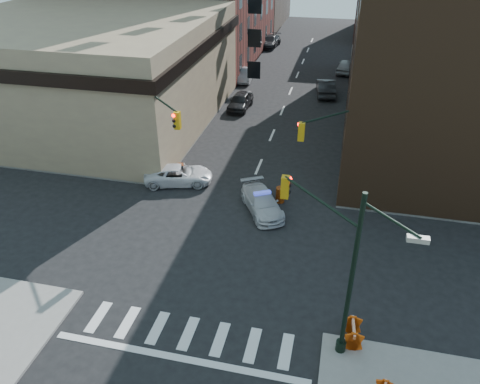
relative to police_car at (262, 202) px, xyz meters
The scene contains 24 objects.
ground 4.32m from the police_car, 108.62° to the right, with size 140.00×140.00×0.00m, color black.
sidewalk_nw 37.66m from the police_car, 130.32° to the left, with size 34.00×54.50×0.15m, color gray.
bank_building 22.52m from the police_car, 145.84° to the left, with size 22.00×22.00×9.00m, color #968462.
commercial_row_ne 22.72m from the police_car, 57.77° to the left, with size 14.00×34.00×14.00m, color #452D1B.
signal_pole_se 11.36m from the police_car, 63.95° to the right, with size 5.40×5.27×8.00m.
signal_pole_nw 8.20m from the police_car, 169.83° to the left, with size 3.58×3.67×8.00m.
signal_pole_ne 5.94m from the police_car, 16.31° to the left, with size 3.67×3.58×8.00m.
tree_ne_near 22.97m from the police_car, 74.38° to the left, with size 3.00×3.00×4.85m.
tree_ne_far 30.71m from the police_car, 78.42° to the left, with size 3.00×3.00×4.85m.
police_car is the anchor object (origin of this frame).
pickup 6.80m from the police_car, 160.68° to the left, with size 2.20×4.76×1.32m, color silver.
parked_car_wnear 18.42m from the police_car, 107.31° to the left, with size 1.82×4.52×1.54m, color black.
parked_car_wfar 27.20m from the police_car, 104.61° to the left, with size 1.48×4.23×1.40m, color #97999F.
parked_car_wdeep 43.01m from the police_car, 99.18° to the left, with size 2.18×5.37×1.56m, color black.
parked_car_enear 23.65m from the police_car, 84.32° to the left, with size 1.74×5.00×1.65m, color black.
parked_car_efar 32.45m from the police_car, 82.67° to the left, with size 1.85×4.59×1.56m, color #92959A.
pedestrian_a 8.25m from the police_car, 162.67° to the left, with size 0.70×0.46×1.93m, color black.
pedestrian_b 10.38m from the police_car, 169.12° to the left, with size 0.79×0.61×1.62m, color black.
pedestrian_c 14.85m from the police_car, 165.34° to the left, with size 0.92×0.38×1.56m, color #1F232F.
barrel_road 1.69m from the police_car, 54.84° to the left, with size 0.59×0.59×1.06m, color #DF530A.
barrel_bank 7.42m from the police_car, 153.67° to the left, with size 0.53×0.53×0.94m, color #BF4808.
barricade_se_a 11.39m from the police_car, 58.80° to the right, with size 1.29×0.65×0.97m, color #D34709, non-canonical shape.
barricade_nw_a 8.59m from the police_car, 160.62° to the left, with size 1.32×0.66×0.99m, color #D64E0A, non-canonical shape.
barricade_nw_b 12.91m from the police_car, 167.45° to the left, with size 1.32×0.66×0.99m, color #DC5F0A, non-canonical shape.
Camera 1 is at (5.68, -20.90, 16.54)m, focal length 35.00 mm.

